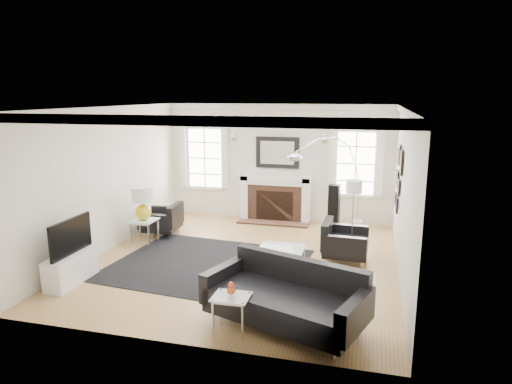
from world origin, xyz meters
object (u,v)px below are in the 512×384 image
(fireplace, at_px, (276,199))
(gourd_lamp, at_px, (143,201))
(coffee_table, at_px, (281,251))
(arc_floor_lamp, at_px, (328,180))
(sofa, at_px, (287,298))
(armchair_left, at_px, (164,220))
(armchair_right, at_px, (343,243))

(fireplace, relative_size, gourd_lamp, 2.49)
(gourd_lamp, bearing_deg, coffee_table, -10.46)
(arc_floor_lamp, bearing_deg, fireplace, 151.81)
(fireplace, height_order, arc_floor_lamp, arc_floor_lamp)
(sofa, bearing_deg, gourd_lamp, 143.80)
(sofa, height_order, coffee_table, sofa)
(fireplace, relative_size, coffee_table, 2.11)
(armchair_left, relative_size, arc_floor_lamp, 0.40)
(coffee_table, bearing_deg, armchair_left, 155.44)
(sofa, bearing_deg, armchair_left, 135.73)
(fireplace, xyz_separation_m, coffee_table, (0.74, -3.01, -0.22))
(armchair_right, height_order, arc_floor_lamp, arc_floor_lamp)
(armchair_right, distance_m, gourd_lamp, 4.01)
(gourd_lamp, height_order, arc_floor_lamp, arc_floor_lamp)
(gourd_lamp, bearing_deg, armchair_right, 2.11)
(armchair_left, distance_m, arc_floor_lamp, 3.69)
(armchair_left, xyz_separation_m, gourd_lamp, (-0.06, -0.77, 0.61))
(armchair_left, distance_m, armchair_right, 3.96)
(sofa, relative_size, armchair_left, 2.61)
(sofa, relative_size, coffee_table, 2.88)
(armchair_right, height_order, gourd_lamp, gourd_lamp)
(sofa, distance_m, arc_floor_lamp, 4.35)
(armchair_right, bearing_deg, fireplace, 127.19)
(armchair_right, xyz_separation_m, arc_floor_lamp, (-0.46, 1.63, 0.87))
(sofa, height_order, armchair_right, sofa)
(sofa, distance_m, gourd_lamp, 4.27)
(sofa, distance_m, armchair_right, 2.70)
(armchair_right, relative_size, arc_floor_lamp, 0.42)
(armchair_left, relative_size, coffee_table, 1.11)
(fireplace, relative_size, armchair_left, 1.91)
(fireplace, relative_size, sofa, 0.73)
(fireplace, xyz_separation_m, gourd_lamp, (-2.20, -2.47, 0.39))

